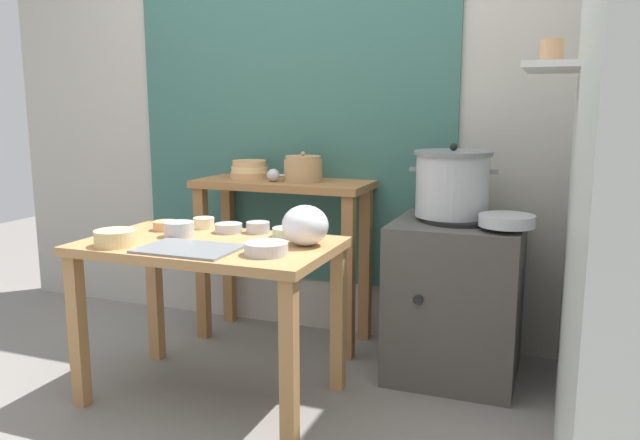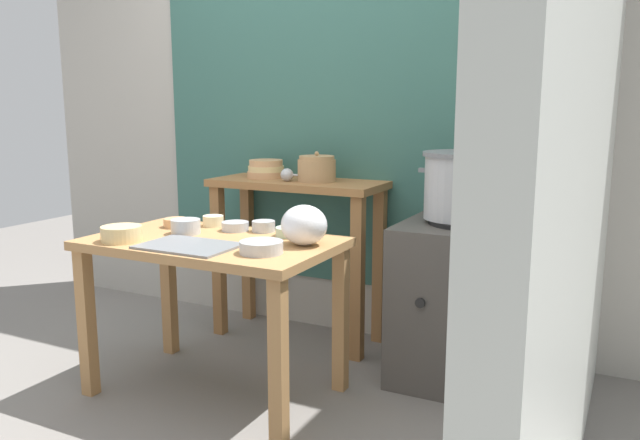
% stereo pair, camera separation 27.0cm
% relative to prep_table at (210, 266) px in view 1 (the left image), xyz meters
% --- Properties ---
extents(ground_plane, '(9.00, 9.00, 0.00)m').
position_rel_prep_table_xyz_m(ground_plane, '(0.10, -0.05, -0.61)').
color(ground_plane, gray).
extents(wall_back, '(4.40, 0.12, 2.60)m').
position_rel_prep_table_xyz_m(wall_back, '(0.19, 1.05, 0.69)').
color(wall_back, '#B2ADA3').
rests_on(wall_back, ground).
extents(wall_right, '(0.30, 3.20, 2.60)m').
position_rel_prep_table_xyz_m(wall_right, '(1.50, 0.15, 0.69)').
color(wall_right, silver).
rests_on(wall_right, ground).
extents(prep_table, '(1.10, 0.66, 0.72)m').
position_rel_prep_table_xyz_m(prep_table, '(0.00, 0.00, 0.00)').
color(prep_table, '#B27F4C').
rests_on(prep_table, ground).
extents(back_shelf_table, '(0.96, 0.40, 0.90)m').
position_rel_prep_table_xyz_m(back_shelf_table, '(-0.00, 0.78, 0.07)').
color(back_shelf_table, '#9E6B3D').
rests_on(back_shelf_table, ground).
extents(stove_block, '(0.60, 0.61, 0.78)m').
position_rel_prep_table_xyz_m(stove_block, '(0.97, 0.65, -0.23)').
color(stove_block, '#4C4742').
rests_on(stove_block, ground).
extents(steamer_pot, '(0.42, 0.37, 0.35)m').
position_rel_prep_table_xyz_m(steamer_pot, '(0.93, 0.67, 0.33)').
color(steamer_pot, '#B7BABF').
rests_on(steamer_pot, stove_block).
extents(clay_pot, '(0.21, 0.21, 0.16)m').
position_rel_prep_table_xyz_m(clay_pot, '(0.12, 0.78, 0.36)').
color(clay_pot, tan).
rests_on(clay_pot, back_shelf_table).
extents(bowl_stack_enamel, '(0.22, 0.22, 0.10)m').
position_rel_prep_table_xyz_m(bowl_stack_enamel, '(-0.22, 0.82, 0.34)').
color(bowl_stack_enamel, tan).
rests_on(bowl_stack_enamel, back_shelf_table).
extents(ladle, '(0.26, 0.08, 0.07)m').
position_rel_prep_table_xyz_m(ladle, '(-0.02, 0.72, 0.33)').
color(ladle, '#B7BABF').
rests_on(ladle, back_shelf_table).
extents(serving_tray, '(0.40, 0.28, 0.01)m').
position_rel_prep_table_xyz_m(serving_tray, '(0.01, -0.17, 0.12)').
color(serving_tray, slate).
rests_on(serving_tray, prep_table).
extents(plastic_bag, '(0.20, 0.19, 0.17)m').
position_rel_prep_table_xyz_m(plastic_bag, '(0.42, 0.08, 0.20)').
color(plastic_bag, white).
rests_on(plastic_bag, prep_table).
extents(wide_pan, '(0.24, 0.24, 0.05)m').
position_rel_prep_table_xyz_m(wide_pan, '(1.20, 0.50, 0.20)').
color(wide_pan, '#B7BABF').
rests_on(wide_pan, stove_block).
extents(prep_bowl_0, '(0.12, 0.12, 0.04)m').
position_rel_prep_table_xyz_m(prep_bowl_0, '(-0.33, 0.15, 0.13)').
color(prep_bowl_0, tan).
rests_on(prep_bowl_0, prep_table).
extents(prep_bowl_1, '(0.18, 0.18, 0.05)m').
position_rel_prep_table_xyz_m(prep_bowl_1, '(0.34, -0.13, 0.14)').
color(prep_bowl_1, '#B7BABF').
rests_on(prep_bowl_1, prep_table).
extents(prep_bowl_2, '(0.14, 0.14, 0.07)m').
position_rel_prep_table_xyz_m(prep_bowl_2, '(-0.18, 0.05, 0.15)').
color(prep_bowl_2, '#B7BABF').
rests_on(prep_bowl_2, prep_table).
extents(prep_bowl_3, '(0.13, 0.13, 0.04)m').
position_rel_prep_table_xyz_m(prep_bowl_3, '(-0.02, 0.21, 0.13)').
color(prep_bowl_3, '#B7BABF').
rests_on(prep_bowl_3, prep_table).
extents(prep_bowl_4, '(0.11, 0.11, 0.05)m').
position_rel_prep_table_xyz_m(prep_bowl_4, '(0.11, 0.25, 0.14)').
color(prep_bowl_4, '#B7BABF').
rests_on(prep_bowl_4, prep_table).
extents(prep_bowl_5, '(0.17, 0.17, 0.07)m').
position_rel_prep_table_xyz_m(prep_bowl_5, '(-0.33, -0.21, 0.15)').
color(prep_bowl_5, '#E5C684').
rests_on(prep_bowl_5, prep_table).
extents(prep_bowl_6, '(0.14, 0.14, 0.04)m').
position_rel_prep_table_xyz_m(prep_bowl_6, '(0.28, 0.22, 0.13)').
color(prep_bowl_6, '#B7D1AD').
rests_on(prep_bowl_6, prep_table).
extents(prep_bowl_7, '(0.10, 0.10, 0.05)m').
position_rel_prep_table_xyz_m(prep_bowl_7, '(-0.18, 0.26, 0.14)').
color(prep_bowl_7, beige).
rests_on(prep_bowl_7, prep_table).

